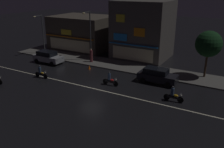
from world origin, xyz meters
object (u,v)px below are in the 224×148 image
(parked_car_trailing, at_px, (157,75))
(motorcycle_trailing_far, at_px, (110,80))
(parked_car_near_kerb, at_px, (48,57))
(pedestrian_on_sidewalk, at_px, (91,56))
(motorcycle_following, at_px, (173,95))
(motorcycle_lead, at_px, (41,73))
(traffic_cone, at_px, (89,67))
(streetlamp_mid, at_px, (89,32))
(streetlamp_west, at_px, (42,31))

(parked_car_trailing, distance_m, motorcycle_trailing_far, 5.30)
(parked_car_near_kerb, relative_size, motorcycle_trailing_far, 2.26)
(pedestrian_on_sidewalk, distance_m, motorcycle_following, 14.89)
(motorcycle_trailing_far, bearing_deg, motorcycle_lead, -159.04)
(motorcycle_following, bearing_deg, pedestrian_on_sidewalk, 158.19)
(pedestrian_on_sidewalk, height_order, parked_car_trailing, pedestrian_on_sidewalk)
(traffic_cone, bearing_deg, parked_car_near_kerb, -175.47)
(motorcycle_lead, bearing_deg, streetlamp_mid, -93.52)
(streetlamp_mid, xyz_separation_m, traffic_cone, (1.90, -3.03, -3.96))
(motorcycle_lead, distance_m, motorcycle_following, 15.44)
(motorcycle_trailing_far, bearing_deg, parked_car_trailing, 44.02)
(pedestrian_on_sidewalk, distance_m, parked_car_near_kerb, 6.10)
(parked_car_near_kerb, height_order, motorcycle_trailing_far, parked_car_near_kerb)
(parked_car_trailing, distance_m, traffic_cone, 9.27)
(streetlamp_mid, height_order, motorcycle_trailing_far, streetlamp_mid)
(parked_car_near_kerb, xyz_separation_m, motorcycle_following, (18.77, -3.30, -0.24))
(parked_car_near_kerb, bearing_deg, motorcycle_trailing_far, -13.41)
(streetlamp_mid, height_order, parked_car_near_kerb, streetlamp_mid)
(streetlamp_west, distance_m, motorcycle_trailing_far, 16.87)
(streetlamp_west, relative_size, parked_car_trailing, 1.40)
(parked_car_trailing, bearing_deg, motorcycle_following, 127.87)
(pedestrian_on_sidewalk, height_order, motorcycle_lead, pedestrian_on_sidewalk)
(parked_car_near_kerb, xyz_separation_m, motorcycle_trailing_far, (11.66, -2.78, -0.24))
(parked_car_near_kerb, bearing_deg, streetlamp_west, 141.43)
(streetlamp_west, relative_size, streetlamp_mid, 0.87)
(streetlamp_west, height_order, streetlamp_mid, streetlamp_mid)
(motorcycle_following, xyz_separation_m, traffic_cone, (-12.13, 3.83, -0.36))
(traffic_cone, bearing_deg, parked_car_trailing, -0.79)
(streetlamp_mid, bearing_deg, motorcycle_lead, -99.03)
(traffic_cone, bearing_deg, streetlamp_mid, 122.09)
(motorcycle_following, distance_m, traffic_cone, 12.72)
(motorcycle_lead, relative_size, traffic_cone, 3.45)
(parked_car_near_kerb, relative_size, traffic_cone, 7.82)
(streetlamp_west, xyz_separation_m, pedestrian_on_sidewalk, (9.14, -0.04, -2.75))
(streetlamp_mid, relative_size, pedestrian_on_sidewalk, 3.66)
(streetlamp_mid, distance_m, traffic_cone, 5.34)
(pedestrian_on_sidewalk, distance_m, parked_car_trailing, 10.92)
(streetlamp_west, height_order, parked_car_trailing, streetlamp_west)
(motorcycle_following, bearing_deg, traffic_cone, 165.81)
(streetlamp_mid, height_order, motorcycle_lead, streetlamp_mid)
(streetlamp_mid, distance_m, motorcycle_trailing_far, 10.05)
(pedestrian_on_sidewalk, relative_size, traffic_cone, 3.43)
(parked_car_trailing, bearing_deg, streetlamp_west, -7.70)
(streetlamp_west, relative_size, motorcycle_following, 3.17)
(streetlamp_mid, relative_size, parked_car_trailing, 1.61)
(pedestrian_on_sidewalk, bearing_deg, parked_car_trailing, 41.85)
(streetlamp_west, relative_size, motorcycle_lead, 3.17)
(streetlamp_west, relative_size, traffic_cone, 10.93)
(streetlamp_west, xyz_separation_m, parked_car_near_kerb, (3.84, -3.07, -2.89))
(pedestrian_on_sidewalk, height_order, traffic_cone, pedestrian_on_sidewalk)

